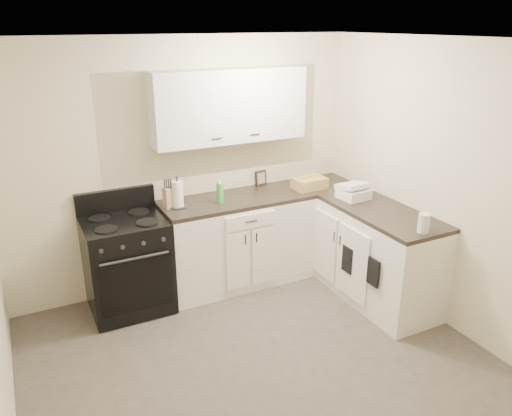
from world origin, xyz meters
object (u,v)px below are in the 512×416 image
wicker_basket (309,183)px  countertop_grill (354,193)px  knife_block (169,198)px  paper_towel (178,194)px  stove (128,265)px

wicker_basket → countertop_grill: (0.22, -0.47, -0.01)m
knife_block → countertop_grill: (1.74, -0.58, -0.05)m
paper_towel → knife_block: bearing=163.0°
wicker_basket → countertop_grill: 0.52m
knife_block → countertop_grill: bearing=-33.6°
stove → paper_towel: (0.54, 0.04, 0.61)m
stove → knife_block: size_ratio=4.60×
knife_block → countertop_grill: 1.83m
paper_towel → wicker_basket: bearing=-3.3°
stove → countertop_grill: (2.19, -0.51, 0.53)m
wicker_basket → paper_towel: bearing=176.7°
countertop_grill → paper_towel: bearing=157.3°
paper_towel → countertop_grill: size_ratio=0.94×
paper_towel → countertop_grill: (1.65, -0.55, -0.08)m
paper_towel → wicker_basket: paper_towel is taller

